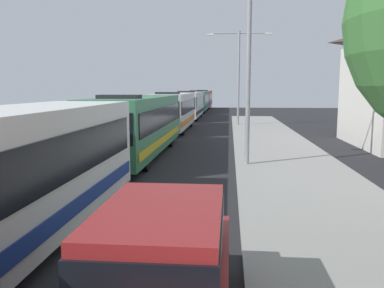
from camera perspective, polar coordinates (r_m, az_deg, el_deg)
bus_second_in_line at (r=20.86m, az=-7.47°, el=2.91°), size 2.58×12.32×3.21m
bus_middle at (r=33.51m, az=-2.61°, el=4.82°), size 2.58×11.13×3.21m
bus_fourth_in_line at (r=46.47m, az=-0.39°, el=5.68°), size 2.58×11.62×3.21m
bus_rear at (r=59.76m, az=0.88°, el=6.16°), size 2.58×12.08×3.21m
bus_tail_end at (r=72.47m, az=1.67°, el=6.46°), size 2.58×12.03×3.21m
white_suv at (r=5.70m, az=-4.52°, el=-17.48°), size 1.86×4.75×1.90m
streetlamp_mid at (r=17.85m, az=8.06°, el=13.39°), size 5.35×0.28×8.34m
streetlamp_far at (r=37.45m, az=6.63°, el=10.61°), size 5.73×0.28×8.44m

